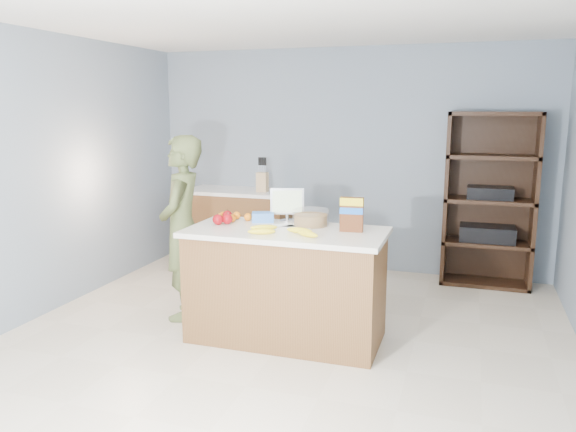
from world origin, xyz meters
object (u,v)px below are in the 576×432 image
(counter_peninsula, at_px, (286,289))
(tv, at_px, (287,203))
(shelving_unit, at_px, (489,203))
(cereal_box, at_px, (352,212))
(person, at_px, (182,228))

(counter_peninsula, xyz_separation_m, tv, (-0.09, 0.32, 0.64))
(counter_peninsula, height_order, shelving_unit, shelving_unit)
(counter_peninsula, height_order, cereal_box, cereal_box)
(tv, height_order, cereal_box, tv)
(shelving_unit, xyz_separation_m, cereal_box, (-1.05, -1.95, 0.19))
(person, relative_size, cereal_box, 6.07)
(counter_peninsula, distance_m, shelving_unit, 2.61)
(shelving_unit, relative_size, person, 1.12)
(cereal_box, bearing_deg, person, 176.25)
(shelving_unit, distance_m, tv, 2.40)
(tv, distance_m, cereal_box, 0.63)
(shelving_unit, xyz_separation_m, person, (-2.57, -1.85, -0.06))
(counter_peninsula, bearing_deg, shelving_unit, 52.89)
(counter_peninsula, relative_size, cereal_box, 5.88)
(shelving_unit, height_order, tv, shelving_unit)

